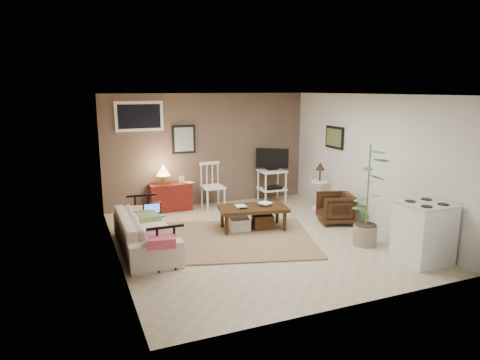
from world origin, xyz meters
name	(u,v)px	position (x,y,z in m)	size (l,w,h in m)	color
floor	(256,239)	(0.00, 0.00, 0.00)	(5.00, 5.00, 0.00)	#C1B293
art_back	(184,139)	(-0.55, 2.48, 1.45)	(0.50, 0.03, 0.60)	black
art_right	(335,137)	(2.23, 1.05, 1.52)	(0.03, 0.60, 0.45)	black
window	(139,116)	(-1.45, 2.48, 1.95)	(0.96, 0.03, 0.60)	white
rug	(236,239)	(-0.32, 0.08, 0.01)	(2.55, 2.04, 0.02)	#8B7351
coffee_table	(253,216)	(0.14, 0.45, 0.25)	(1.30, 0.83, 0.46)	#371E0F
sofa	(145,226)	(-1.80, 0.23, 0.38)	(1.96, 0.57, 0.77)	beige
sofa_pillows	(151,224)	(-1.75, 0.01, 0.47)	(0.38, 1.87, 0.13)	#F1DDC7
sofa_end_rails	(153,228)	(-1.69, 0.23, 0.33)	(0.53, 1.96, 0.66)	black
laptop	(153,212)	(-1.61, 0.57, 0.50)	(0.30, 0.22, 0.21)	black
red_console	(170,194)	(-0.93, 2.28, 0.34)	(0.85, 0.38, 0.99)	maroon
spindle_chair	(213,187)	(-0.05, 2.11, 0.46)	(0.45, 0.45, 0.97)	white
tv_stand	(272,174)	(1.35, 2.10, 0.64)	(0.62, 0.46, 1.21)	white
side_table	(320,180)	(1.99, 1.18, 0.62)	(0.38, 0.38, 1.01)	white
armchair	(335,207)	(1.76, 0.25, 0.31)	(0.61, 0.57, 0.63)	black
potted_plant	(368,192)	(1.53, -0.92, 0.88)	(0.41, 0.41, 1.66)	tan
stove	(424,232)	(1.86, -1.80, 0.45)	(0.69, 0.64, 0.90)	white
bowl	(265,199)	(0.38, 0.43, 0.55)	(0.23, 0.06, 0.23)	#371E0F
book_table	(236,201)	(-0.14, 0.53, 0.55)	(0.18, 0.02, 0.24)	#371E0F
book_console	(186,179)	(-0.60, 2.17, 0.67)	(0.15, 0.02, 0.20)	#371E0F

